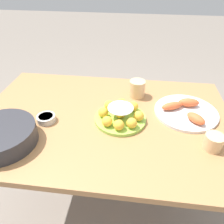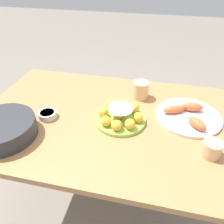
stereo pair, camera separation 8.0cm
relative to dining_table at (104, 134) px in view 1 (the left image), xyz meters
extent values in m
plane|color=slate|center=(0.00, 0.00, -0.66)|extent=(12.00, 12.00, 0.00)
cylinder|color=#A87547|center=(-0.58, -0.37, -0.29)|extent=(0.06, 0.06, 0.75)
cylinder|color=#A87547|center=(0.58, -0.37, -0.29)|extent=(0.06, 0.06, 0.75)
cube|color=#A87547|center=(0.00, 0.00, 0.10)|extent=(1.26, 0.84, 0.03)
cylinder|color=#99CC4C|center=(-0.08, 0.01, 0.12)|extent=(0.25, 0.25, 0.02)
sphere|color=yellow|center=(0.00, 0.01, 0.15)|extent=(0.05, 0.05, 0.05)
sphere|color=yellow|center=(-0.03, 0.08, 0.15)|extent=(0.05, 0.05, 0.05)
sphere|color=yellow|center=(-0.08, 0.10, 0.15)|extent=(0.05, 0.05, 0.05)
sphere|color=yellow|center=(-0.14, 0.08, 0.15)|extent=(0.05, 0.05, 0.05)
sphere|color=yellow|center=(-0.17, 0.02, 0.15)|extent=(0.05, 0.05, 0.05)
sphere|color=yellow|center=(-0.14, -0.05, 0.15)|extent=(0.05, 0.05, 0.05)
sphere|color=yellow|center=(-0.08, -0.08, 0.15)|extent=(0.05, 0.05, 0.05)
sphere|color=yellow|center=(-0.02, -0.05, 0.15)|extent=(0.05, 0.05, 0.05)
ellipsoid|color=white|center=(-0.08, 0.01, 0.19)|extent=(0.12, 0.12, 0.02)
sphere|color=yellow|center=(-0.08, 0.01, 0.15)|extent=(0.05, 0.05, 0.05)
cylinder|color=#2D2D33|center=(0.40, 0.23, 0.15)|extent=(0.29, 0.29, 0.08)
cylinder|color=beige|center=(0.27, 0.07, 0.13)|extent=(0.09, 0.09, 0.03)
cylinder|color=#9E4C1E|center=(0.27, 0.07, 0.14)|extent=(0.07, 0.07, 0.01)
cylinder|color=silver|center=(-0.41, -0.09, 0.12)|extent=(0.31, 0.31, 0.01)
ellipsoid|color=#E06033|center=(-0.33, -0.09, 0.15)|extent=(0.12, 0.09, 0.04)
ellipsoid|color=#E06033|center=(-0.44, 0.00, 0.15)|extent=(0.10, 0.10, 0.04)
ellipsoid|color=#E06033|center=(-0.42, -0.13, 0.15)|extent=(0.11, 0.05, 0.04)
cylinder|color=#DBB27F|center=(-0.15, -0.22, 0.16)|extent=(0.09, 0.09, 0.09)
cylinder|color=#DBB27F|center=(-0.48, 0.15, 0.15)|extent=(0.08, 0.08, 0.07)
camera|label=1|loc=(-0.15, 0.84, 0.77)|focal=35.00mm
camera|label=2|loc=(-0.23, 0.83, 0.77)|focal=35.00mm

